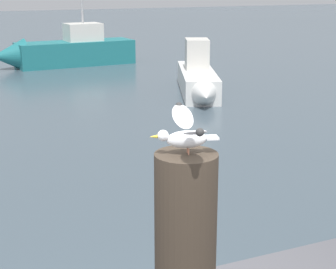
% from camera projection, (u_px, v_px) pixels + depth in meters
% --- Properties ---
extents(mooring_post, '(0.37, 0.37, 0.99)m').
position_uv_depth(mooring_post, '(186.00, 234.00, 3.26)').
color(mooring_post, '#382D23').
rests_on(mooring_post, harbor_quay).
extents(seagull, '(0.39, 0.65, 0.23)m').
position_uv_depth(seagull, '(186.00, 133.00, 3.10)').
color(seagull, tan).
rests_on(seagull, mooring_post).
extents(boat_white, '(2.55, 4.52, 1.60)m').
position_uv_depth(boat_white, '(198.00, 79.00, 15.86)').
color(boat_white, silver).
rests_on(boat_white, ground_plane).
extents(boat_teal, '(5.49, 1.62, 3.99)m').
position_uv_depth(boat_teal, '(62.00, 51.00, 21.21)').
color(boat_teal, '#1E7075').
rests_on(boat_teal, ground_plane).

